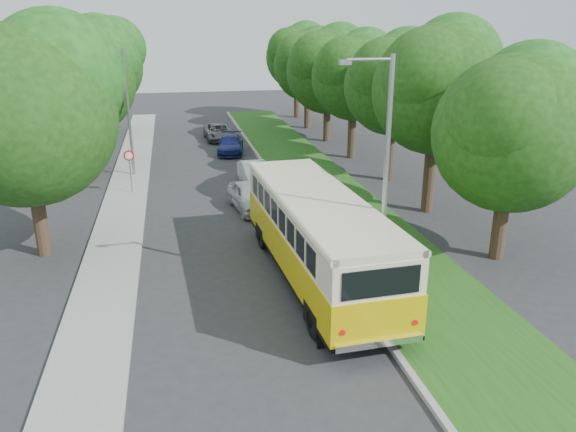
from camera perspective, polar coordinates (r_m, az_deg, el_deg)
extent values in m
plane|color=#2C2C2F|center=(20.60, -4.65, -6.49)|extent=(120.00, 120.00, 0.00)
cube|color=gray|center=(25.71, 1.89, -0.94)|extent=(0.20, 70.00, 0.15)
cube|color=#234C14|center=(26.34, 6.87, -0.60)|extent=(4.50, 70.00, 0.13)
cube|color=gray|center=(25.21, -17.03, -2.26)|extent=(2.20, 70.00, 0.12)
cylinder|color=#332319|center=(23.32, 20.80, -0.18)|extent=(0.56, 0.56, 3.35)
sphere|color=#193B0D|center=(22.53, 21.77, 7.72)|extent=(5.85, 5.85, 5.85)
sphere|color=#193B0D|center=(23.41, 23.48, 10.80)|extent=(4.38, 4.38, 4.38)
sphere|color=#193B0D|center=(21.34, 21.07, 9.25)|extent=(4.09, 4.09, 4.09)
cylinder|color=#332319|center=(28.12, 14.19, 4.61)|extent=(0.56, 0.56, 4.26)
sphere|color=#193B0D|center=(27.46, 14.84, 12.26)|extent=(5.98, 5.98, 5.98)
sphere|color=#193B0D|center=(28.37, 16.46, 14.75)|extent=(4.49, 4.49, 4.49)
sphere|color=#193B0D|center=(26.33, 13.90, 13.70)|extent=(4.19, 4.19, 4.19)
cylinder|color=#332319|center=(33.62, 10.30, 6.92)|extent=(0.56, 0.56, 3.95)
sphere|color=#193B0D|center=(33.08, 10.66, 12.88)|extent=(5.61, 5.61, 5.61)
sphere|color=#193B0D|center=(33.88, 12.01, 14.84)|extent=(4.21, 4.21, 4.21)
sphere|color=#193B0D|center=(32.06, 9.79, 14.00)|extent=(3.92, 3.92, 3.92)
cylinder|color=#332319|center=(39.03, 6.51, 8.69)|extent=(0.56, 0.56, 3.86)
sphere|color=#193B0D|center=(38.57, 6.70, 13.78)|extent=(5.64, 5.64, 5.64)
sphere|color=#193B0D|center=(39.33, 7.92, 15.48)|extent=(4.23, 4.23, 4.23)
sphere|color=#193B0D|center=(37.58, 5.82, 14.76)|extent=(3.95, 3.95, 3.95)
cylinder|color=#332319|center=(44.68, 3.97, 9.88)|extent=(0.56, 0.56, 3.58)
sphere|color=#193B0D|center=(44.26, 4.08, 14.40)|extent=(6.36, 6.36, 6.36)
sphere|color=#193B0D|center=(45.10, 5.31, 16.08)|extent=(4.77, 4.77, 4.77)
sphere|color=#193B0D|center=(43.19, 3.14, 15.37)|extent=(4.45, 4.45, 4.45)
cylinder|color=#332319|center=(50.38, 1.97, 11.01)|extent=(0.56, 0.56, 3.68)
sphere|color=#193B0D|center=(50.02, 2.02, 14.94)|extent=(5.91, 5.91, 5.91)
sphere|color=#193B0D|center=(50.78, 3.05, 16.33)|extent=(4.43, 4.43, 4.43)
sphere|color=#193B0D|center=(49.05, 1.20, 15.74)|extent=(4.14, 4.14, 4.14)
cylinder|color=#332319|center=(56.24, 0.89, 12.04)|extent=(0.56, 0.56, 4.05)
sphere|color=#193B0D|center=(55.91, 0.91, 15.77)|extent=(5.97, 5.97, 5.97)
sphere|color=#193B0D|center=(56.68, 1.86, 17.01)|extent=(4.48, 4.48, 4.48)
sphere|color=#193B0D|center=(54.96, 0.14, 16.49)|extent=(4.18, 4.18, 4.18)
cylinder|color=#332319|center=(24.14, -23.99, 0.45)|extent=(0.56, 0.56, 3.68)
sphere|color=#193B0D|center=(23.34, -25.21, 9.12)|extent=(6.80, 6.80, 6.80)
sphere|color=#193B0D|center=(23.61, -22.46, 12.92)|extent=(5.10, 5.10, 5.10)
cylinder|color=#332319|center=(37.53, -19.88, 7.13)|extent=(0.56, 0.56, 3.68)
sphere|color=#193B0D|center=(37.02, -20.53, 12.74)|extent=(6.80, 6.80, 6.80)
sphere|color=#193B0D|center=(37.44, -18.78, 15.09)|extent=(5.10, 5.10, 5.10)
sphere|color=#193B0D|center=(36.28, -22.51, 13.76)|extent=(4.76, 4.76, 4.76)
cylinder|color=#332319|center=(49.27, -18.13, 9.91)|extent=(0.56, 0.56, 3.68)
sphere|color=#193B0D|center=(48.88, -18.59, 14.20)|extent=(6.80, 6.80, 6.80)
sphere|color=#193B0D|center=(49.37, -17.25, 15.95)|extent=(5.10, 5.10, 5.10)
sphere|color=#193B0D|center=(48.11, -20.05, 15.00)|extent=(4.76, 4.76, 4.76)
cylinder|color=gray|center=(17.90, 9.86, 3.02)|extent=(0.16, 0.16, 8.00)
cylinder|color=gray|center=(17.01, 8.33, 15.47)|extent=(1.40, 0.10, 0.10)
cube|color=gray|center=(16.77, 5.82, 15.28)|extent=(0.35, 0.16, 0.14)
cylinder|color=gray|center=(34.94, -15.88, 9.91)|extent=(0.16, 0.16, 7.50)
cylinder|color=gray|center=(34.65, -17.63, 15.69)|extent=(1.40, 0.10, 0.10)
cube|color=gray|center=(34.73, -18.89, 15.46)|extent=(0.35, 0.16, 0.14)
cylinder|color=gray|center=(31.50, -15.71, 4.34)|extent=(0.06, 0.06, 2.50)
cone|color=red|center=(31.25, -15.86, 5.92)|extent=(0.56, 0.02, 0.56)
cone|color=white|center=(31.23, -15.87, 5.91)|extent=(0.40, 0.02, 0.40)
imported|color=#B6B6BB|center=(27.95, -3.89, 1.99)|extent=(2.17, 4.20, 1.37)
imported|color=white|center=(32.16, -3.38, 4.25)|extent=(1.64, 4.15, 1.34)
imported|color=#131A54|center=(40.62, -5.86, 7.24)|extent=(2.37, 4.53, 1.25)
imported|color=#515457|center=(45.51, -7.07, 8.45)|extent=(2.30, 4.56, 1.24)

